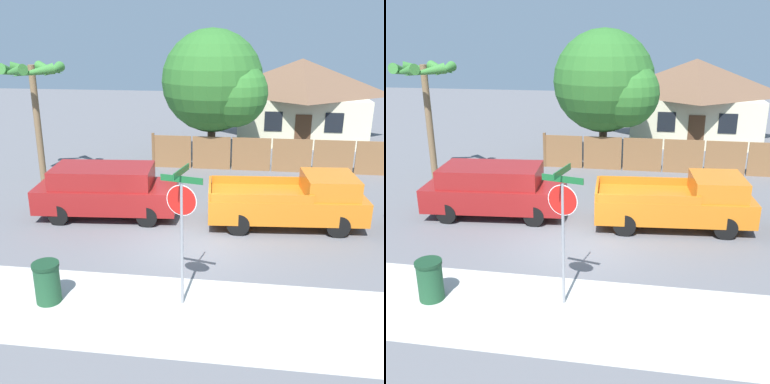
# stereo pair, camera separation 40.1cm
# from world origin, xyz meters

# --- Properties ---
(ground_plane) EXTENTS (80.00, 80.00, 0.00)m
(ground_plane) POSITION_xyz_m (0.00, 0.00, 0.00)
(ground_plane) COLOR slate
(sidewalk_strip) EXTENTS (36.00, 3.20, 0.01)m
(sidewalk_strip) POSITION_xyz_m (0.00, -3.60, 0.00)
(sidewalk_strip) COLOR beige
(sidewalk_strip) RESTS_ON ground
(wooden_fence) EXTENTS (13.49, 0.12, 1.70)m
(wooden_fence) POSITION_xyz_m (3.65, 8.53, 0.80)
(wooden_fence) COLOR brown
(wooden_fence) RESTS_ON ground
(house) EXTENTS (7.98, 6.48, 4.86)m
(house) POSITION_xyz_m (4.56, 16.10, 2.52)
(house) COLOR beige
(house) RESTS_ON ground
(oak_tree) EXTENTS (5.14, 4.90, 6.53)m
(oak_tree) POSITION_xyz_m (-0.05, 9.53, 3.97)
(oak_tree) COLOR brown
(oak_tree) RESTS_ON ground
(palm_tree) EXTENTS (2.55, 2.75, 5.15)m
(palm_tree) POSITION_xyz_m (-7.33, 5.42, 4.41)
(palm_tree) COLOR brown
(palm_tree) RESTS_ON ground
(red_suv) EXTENTS (5.08, 2.42, 1.84)m
(red_suv) POSITION_xyz_m (-3.31, 2.04, 1.00)
(red_suv) COLOR maroon
(red_suv) RESTS_ON ground
(orange_pickup) EXTENTS (5.33, 2.45, 1.81)m
(orange_pickup) POSITION_xyz_m (3.18, 2.07, 0.88)
(orange_pickup) COLOR orange
(orange_pickup) RESTS_ON ground
(stop_sign) EXTENTS (0.99, 0.89, 3.43)m
(stop_sign) POSITION_xyz_m (0.23, -3.16, 2.35)
(stop_sign) COLOR gray
(stop_sign) RESTS_ON ground
(trash_bin) EXTENTS (0.65, 0.65, 1.04)m
(trash_bin) POSITION_xyz_m (-3.04, -3.51, 0.52)
(trash_bin) COLOR #1E4C2D
(trash_bin) RESTS_ON ground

